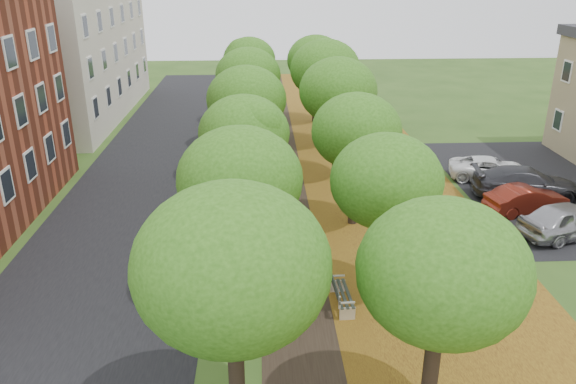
{
  "coord_description": "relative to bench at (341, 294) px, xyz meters",
  "views": [
    {
      "loc": [
        -1.51,
        -11.03,
        10.89
      ],
      "look_at": [
        -0.45,
        9.71,
        2.5
      ],
      "focal_mm": 35.0,
      "sensor_mm": 36.0,
      "label": 1
    }
  ],
  "objects": [
    {
      "name": "street_asphalt",
      "position": [
        -8.64,
        9.65,
        -0.46
      ],
      "size": [
        8.0,
        70.0,
        0.01
      ],
      "primitive_type": "cube",
      "color": "black",
      "rests_on": "ground"
    },
    {
      "name": "car_white",
      "position": [
        9.86,
        11.85,
        0.15
      ],
      "size": [
        4.73,
        2.96,
        1.22
      ],
      "primitive_type": "imported",
      "rotation": [
        0.0,
        0.0,
        1.34
      ],
      "color": "white",
      "rests_on": "ground"
    },
    {
      "name": "parking_lot",
      "position": [
        12.36,
        10.65,
        -0.46
      ],
      "size": [
        9.0,
        16.0,
        0.01
      ],
      "primitive_type": "cube",
      "color": "black",
      "rests_on": "ground"
    },
    {
      "name": "bench",
      "position": [
        0.0,
        0.0,
        0.0
      ],
      "size": [
        0.65,
        1.92,
        0.89
      ],
      "rotation": [
        0.0,
        0.0,
        1.62
      ],
      "color": "#262F28",
      "rests_on": "ground"
    },
    {
      "name": "car_grey",
      "position": [
        10.65,
        9.22,
        0.3
      ],
      "size": [
        5.54,
        2.84,
        1.54
      ],
      "primitive_type": "imported",
      "rotation": [
        0.0,
        0.0,
        1.44
      ],
      "color": "#2E2E32",
      "rests_on": "ground"
    },
    {
      "name": "footpath",
      "position": [
        -1.14,
        9.65,
        -0.46
      ],
      "size": [
        3.2,
        70.0,
        0.01
      ],
      "primitive_type": "cube",
      "color": "black",
      "rests_on": "ground"
    },
    {
      "name": "tree_row_west",
      "position": [
        -3.34,
        9.65,
        4.03
      ],
      "size": [
        4.11,
        34.11,
        6.27
      ],
      "color": "black",
      "rests_on": "ground"
    },
    {
      "name": "car_red",
      "position": [
        9.86,
        7.43,
        0.18
      ],
      "size": [
        4.13,
        2.16,
        1.3
      ],
      "primitive_type": "imported",
      "rotation": [
        0.0,
        0.0,
        1.78
      ],
      "color": "maroon",
      "rests_on": "ground"
    },
    {
      "name": "leaf_verge",
      "position": [
        3.86,
        9.65,
        -0.46
      ],
      "size": [
        7.5,
        70.0,
        0.01
      ],
      "primitive_type": "cube",
      "color": "olive",
      "rests_on": "ground"
    },
    {
      "name": "car_silver",
      "position": [
        10.54,
        4.81,
        0.31
      ],
      "size": [
        4.86,
        3.02,
        1.54
      ],
      "primitive_type": "imported",
      "rotation": [
        0.0,
        0.0,
        1.86
      ],
      "color": "#A8A7AC",
      "rests_on": "ground"
    },
    {
      "name": "building_cream",
      "position": [
        -18.14,
        27.65,
        4.74
      ],
      "size": [
        10.3,
        20.3,
        10.4
      ],
      "color": "beige",
      "rests_on": "ground"
    },
    {
      "name": "tree_row_east",
      "position": [
        1.46,
        9.65,
        4.03
      ],
      "size": [
        4.11,
        34.11,
        6.27
      ],
      "color": "black",
      "rests_on": "ground"
    }
  ]
}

